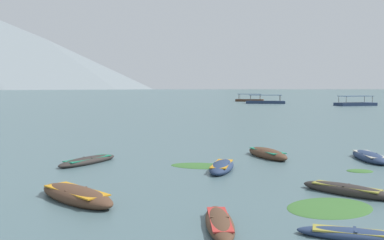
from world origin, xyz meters
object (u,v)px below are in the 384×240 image
Objects in this scene: rowboat_0 at (219,223)px; rowboat_8 at (355,235)px; rowboat_6 at (88,161)px; ferry_1 at (355,104)px; rowboat_1 at (222,167)px; rowboat_5 at (346,190)px; rowboat_2 at (369,157)px; ferry_0 at (265,102)px; rowboat_7 at (267,154)px; rowboat_4 at (76,195)px; ferry_2 at (250,100)px.

rowboat_0 is 1.05× the size of rowboat_8.
ferry_1 reaches higher than rowboat_6.
rowboat_1 is 6.90m from rowboat_5.
ferry_0 is (8.15, 90.39, 0.26)m from rowboat_2.
rowboat_1 is 0.38× the size of ferry_1.
rowboat_7 reaches higher than rowboat_5.
ferry_2 is (20.97, 116.60, 0.24)m from rowboat_4.
rowboat_5 is at bearing -97.16° from ferry_0.
rowboat_4 is 1.21× the size of rowboat_5.
rowboat_8 is (10.81, -12.13, -0.04)m from rowboat_6.
ferry_1 reaches higher than rowboat_0.
ferry_2 is (11.93, 106.19, 0.23)m from rowboat_7.
rowboat_7 is (-5.94, 1.01, 0.03)m from rowboat_2.
ferry_0 is 23.53m from ferry_1.
rowboat_1 is (0.60, 9.19, 0.04)m from rowboat_0.
rowboat_0 is 120.68m from ferry_2.
rowboat_2 is 6.02m from rowboat_7.
rowboat_2 is 81.91m from ferry_1.
rowboat_2 reaches higher than rowboat_0.
ferry_1 is at bearing 66.23° from rowboat_7.
rowboat_4 is (-5.95, -6.12, 0.03)m from rowboat_1.
rowboat_1 is 88.35m from ferry_1.
rowboat_7 is 1.28× the size of rowboat_8.
rowboat_6 is (-1.61, 8.10, -0.06)m from rowboat_4.
ferry_1 reaches higher than rowboat_5.
rowboat_5 is at bearing -95.06° from ferry_2.
ferry_0 is at bearing 82.36° from rowboat_8.
rowboat_2 reaches higher than rowboat_5.
rowboat_4 is (-5.34, 3.06, 0.07)m from rowboat_0.
rowboat_4 reaches higher than rowboat_0.
rowboat_4 is at bearing -78.72° from rowboat_6.
rowboat_0 is 1.03× the size of rowboat_5.
rowboat_8 is at bearing -106.62° from rowboat_5.
rowboat_4 reaches higher than rowboat_5.
rowboat_8 is 0.32× the size of ferry_0.
ferry_2 reaches higher than rowboat_2.
rowboat_8 is (0.15, -14.44, -0.10)m from rowboat_7.
rowboat_6 is (-6.96, 11.16, 0.01)m from rowboat_0.
ferry_0 reaches higher than rowboat_6.
rowboat_5 is (-4.24, -8.25, -0.02)m from rowboat_2.
rowboat_1 is 5.28m from rowboat_7.
rowboat_6 is 16.25m from rowboat_8.
rowboat_6 is at bearing 121.94° from rowboat_0.
rowboat_6 is 10.90m from rowboat_7.
rowboat_5 is at bearing -79.58° from rowboat_7.
rowboat_8 is at bearing -97.64° from ferry_0.
rowboat_6 is at bearing -119.39° from ferry_1.
rowboat_0 is at bearing -127.71° from rowboat_2.
ferry_1 is at bearing 67.44° from rowboat_0.
ferry_2 is (-21.59, 30.07, 0.00)m from ferry_1.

